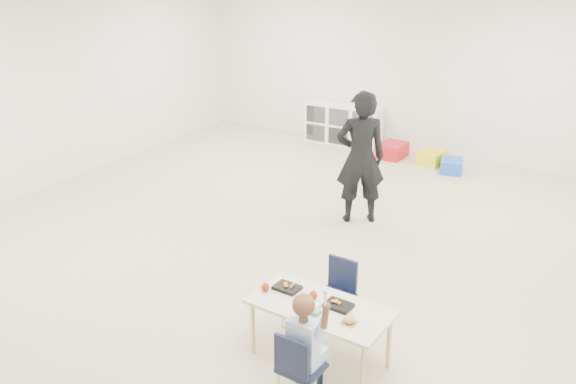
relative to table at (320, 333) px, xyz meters
The scene contains 16 objects.
room 2.32m from the table, 132.25° to the left, with size 9.00×9.02×2.80m.
table is the anchor object (origin of this frame).
chair_near 0.53m from the table, 77.20° to the right, with size 0.31×0.29×0.64m, color black, non-canonical shape.
chair_far 0.53m from the table, 102.80° to the left, with size 0.31×0.29×0.64m, color black, non-canonical shape.
child 0.58m from the table, 77.20° to the right, with size 0.43×0.43×1.01m, color #BCDAFF, non-canonical shape.
lunch_tray_near 0.31m from the table, 21.40° to the left, with size 0.22×0.16×0.03m, color black.
lunch_tray_far 0.46m from the table, 166.79° to the left, with size 0.22×0.16×0.03m, color black.
milk_carton 0.34m from the table, 78.02° to the right, with size 0.07×0.07×0.10m, color white.
bread_roll 0.44m from the table, 19.49° to the right, with size 0.09×0.09×0.07m, color tan.
apple_near 0.32m from the table, 148.71° to the left, with size 0.07×0.07×0.07m, color #A01E0E.
apple_far 0.59m from the table, behind, with size 0.07×0.07×0.07m, color #A01E0E.
cubby_shelf 6.32m from the table, 113.90° to the left, with size 1.40×0.40×0.70m, color white.
adult 3.02m from the table, 108.10° to the left, with size 0.61×0.40×1.68m, color black.
bin_red 5.67m from the table, 105.24° to the left, with size 0.39×0.50×0.24m, color red.
bin_yellow 5.54m from the table, 98.41° to the left, with size 0.35×0.45×0.22m, color yellow.
bin_blue 5.26m from the table, 94.59° to the left, with size 0.32×0.42×0.20m, color blue.
Camera 1 is at (3.30, -5.31, 3.21)m, focal length 38.00 mm.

